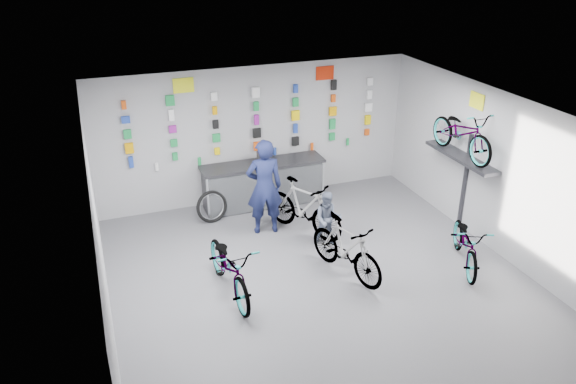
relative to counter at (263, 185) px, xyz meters
name	(u,v)px	position (x,y,z in m)	size (l,w,h in m)	color
floor	(329,291)	(0.00, -3.54, -0.49)	(8.00, 8.00, 0.00)	#505055
ceiling	(335,121)	(0.00, -3.54, 2.51)	(8.00, 8.00, 0.00)	white
wall_back	(256,134)	(0.00, 0.46, 1.01)	(7.00, 7.00, 0.00)	#B3B3B6
wall_left	(101,252)	(-3.50, -3.54, 1.01)	(8.00, 8.00, 0.00)	#B3B3B6
wall_right	(511,181)	(3.50, -3.54, 1.01)	(8.00, 8.00, 0.00)	#B3B3B6
counter	(263,185)	(0.00, 0.00, 0.00)	(2.70, 0.66, 1.00)	black
merch_wall	(258,122)	(0.03, 0.39, 1.31)	(5.57, 0.08, 1.56)	#2040AA
wall_bracket	(462,161)	(3.33, -2.34, 0.98)	(0.39, 1.90, 2.00)	#333338
sign_left	(183,85)	(-1.50, 0.44, 2.23)	(0.42, 0.02, 0.30)	#FBFF1F
sign_right	(325,73)	(1.60, 0.44, 2.23)	(0.42, 0.02, 0.30)	red
sign_side	(477,101)	(3.48, -2.34, 2.16)	(0.02, 0.40, 0.30)	#FBFF1F
bike_left	(230,267)	(-1.56, -3.00, 0.02)	(0.68, 1.94, 1.02)	gray
bike_center	(346,248)	(0.49, -3.16, 0.04)	(0.49, 1.75, 1.05)	gray
bike_right	(466,243)	(2.65, -3.63, -0.03)	(0.60, 1.73, 0.91)	gray
bike_service	(304,207)	(0.36, -1.48, 0.08)	(0.53, 1.87, 1.13)	gray
bike_wall	(462,133)	(3.25, -2.34, 1.57)	(0.63, 1.80, 0.95)	gray
clerk	(264,187)	(-0.35, -1.17, 0.50)	(0.72, 0.47, 1.96)	#161C44
customer	(328,219)	(0.62, -2.08, 0.06)	(0.53, 0.41, 1.10)	slate
spare_wheel	(212,207)	(-1.25, -0.37, -0.15)	(0.71, 0.35, 0.69)	black
register	(264,158)	(0.04, 0.01, 0.62)	(0.28, 0.30, 0.22)	black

